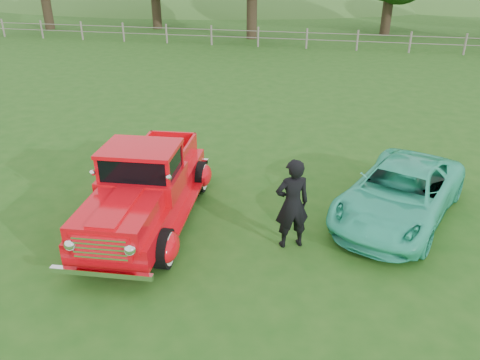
# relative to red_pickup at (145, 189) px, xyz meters

# --- Properties ---
(ground) EXTENTS (140.00, 140.00, 0.00)m
(ground) POSITION_rel_red_pickup_xyz_m (1.52, -0.73, -0.80)
(ground) COLOR #1F5015
(ground) RESTS_ON ground
(distant_hills) EXTENTS (116.00, 60.00, 18.00)m
(distant_hills) POSITION_rel_red_pickup_xyz_m (-2.57, 58.73, -5.34)
(distant_hills) COLOR #2F6525
(distant_hills) RESTS_ON ground
(fence_line) EXTENTS (48.00, 0.12, 1.20)m
(fence_line) POSITION_rel_red_pickup_xyz_m (1.52, 21.27, -0.19)
(fence_line) COLOR slate
(fence_line) RESTS_ON ground
(red_pickup) EXTENTS (2.52, 5.10, 1.78)m
(red_pickup) POSITION_rel_red_pickup_xyz_m (0.00, 0.00, 0.00)
(red_pickup) COLOR black
(red_pickup) RESTS_ON ground
(teal_sedan) EXTENTS (3.43, 4.71, 1.19)m
(teal_sedan) POSITION_rel_red_pickup_xyz_m (5.31, 1.35, -0.20)
(teal_sedan) COLOR #30C39B
(teal_sedan) RESTS_ON ground
(man) EXTENTS (0.81, 0.70, 1.87)m
(man) POSITION_rel_red_pickup_xyz_m (3.14, -0.25, 0.14)
(man) COLOR black
(man) RESTS_ON ground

